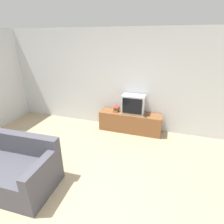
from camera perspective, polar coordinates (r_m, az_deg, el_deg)
ground_plane at (r=3.07m, az=-19.35°, el=-28.80°), size 14.00×14.00×0.00m
wall_back at (r=4.76m, az=0.32°, el=10.30°), size 9.00×0.06×2.60m
tv_stand at (r=4.74m, az=5.92°, el=-3.26°), size 1.64×0.42×0.52m
television at (r=4.56m, az=6.99°, el=2.57°), size 0.58×0.34×0.49m
couch at (r=3.63m, az=-31.71°, el=-15.48°), size 1.82×0.93×0.84m
book_stack at (r=4.71m, az=1.46°, el=1.05°), size 0.16×0.22×0.12m
remote_on_stand at (r=4.49m, az=11.12°, el=-1.29°), size 0.08×0.16×0.02m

